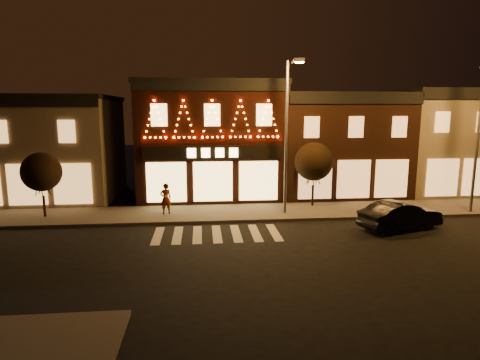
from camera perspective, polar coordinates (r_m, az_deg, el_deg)
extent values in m
plane|color=black|center=(17.12, -2.76, -11.69)|extent=(120.00, 120.00, 0.00)
cube|color=#47423D|center=(24.85, 0.95, -4.61)|extent=(44.00, 4.00, 0.15)
cube|color=#716251|center=(32.44, -27.81, 3.80)|extent=(12.00, 8.00, 7.00)
cube|color=black|center=(32.33, -28.33, 10.24)|extent=(12.20, 8.20, 0.30)
cube|color=black|center=(30.00, -4.15, 5.47)|extent=(10.00, 8.00, 8.00)
cube|color=black|center=(29.97, -4.25, 13.40)|extent=(10.20, 8.20, 0.30)
cube|color=black|center=(25.91, -4.02, 13.08)|extent=(10.00, 0.25, 0.50)
cube|color=black|center=(25.96, -3.91, 3.90)|extent=(9.00, 0.15, 0.90)
cube|color=#FFD87F|center=(25.86, -3.90, 3.88)|extent=(3.40, 0.08, 0.60)
cube|color=#351B12|center=(31.72, 13.34, 4.74)|extent=(9.00, 8.00, 7.20)
cube|color=black|center=(31.63, 13.61, 11.52)|extent=(9.20, 8.20, 0.30)
cube|color=black|center=(27.82, 16.34, 10.84)|extent=(9.00, 0.25, 0.50)
cube|color=#716251|center=(35.65, 27.22, 4.70)|extent=(9.00, 8.00, 7.50)
cube|color=black|center=(35.58, 27.72, 10.95)|extent=(9.20, 8.20, 0.30)
cylinder|color=#59595E|center=(23.95, 6.57, 5.80)|extent=(0.18, 0.18, 8.93)
cylinder|color=#59595E|center=(23.21, 7.58, 16.43)|extent=(0.36, 1.79, 0.11)
cube|color=#59595E|center=(22.37, 8.43, 16.51)|extent=(0.60, 0.39, 0.20)
cube|color=orange|center=(22.36, 8.42, 16.20)|extent=(0.45, 0.28, 0.06)
cylinder|color=#59595E|center=(27.93, 30.66, 4.82)|extent=(0.17, 0.17, 8.69)
cylinder|color=black|center=(26.13, -26.04, -3.35)|extent=(0.14, 0.14, 1.23)
sphere|color=black|center=(25.78, -26.38, 1.04)|extent=(2.25, 2.25, 2.25)
cylinder|color=black|center=(26.57, 10.28, -2.16)|extent=(0.15, 0.15, 1.35)
sphere|color=black|center=(26.21, 10.43, 2.58)|extent=(2.46, 2.46, 2.46)
imported|color=black|center=(23.13, 21.82, -4.69)|extent=(4.88, 2.94, 1.52)
imported|color=gray|center=(24.42, -10.51, -2.62)|extent=(0.77, 0.61, 1.86)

